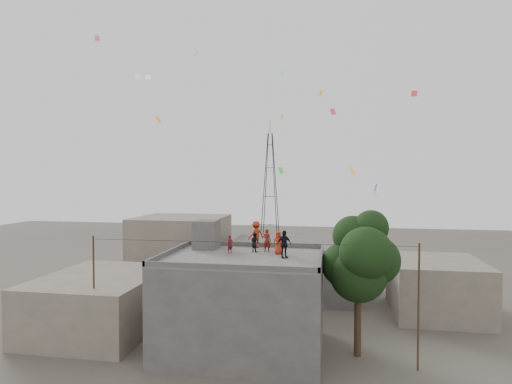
% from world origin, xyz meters
% --- Properties ---
extents(ground, '(140.00, 140.00, 0.00)m').
position_xyz_m(ground, '(0.00, 0.00, 0.00)').
color(ground, '#46423A').
rests_on(ground, ground).
extents(main_building, '(10.00, 8.00, 6.10)m').
position_xyz_m(main_building, '(0.00, 0.00, 3.05)').
color(main_building, '#474442').
rests_on(main_building, ground).
extents(parapet, '(10.00, 8.00, 0.30)m').
position_xyz_m(parapet, '(0.00, 0.00, 6.25)').
color(parapet, '#474442').
rests_on(parapet, main_building).
extents(stair_head_box, '(1.60, 1.80, 2.00)m').
position_xyz_m(stair_head_box, '(-3.20, 2.60, 7.10)').
color(stair_head_box, '#474442').
rests_on(stair_head_box, main_building).
extents(neighbor_west, '(8.00, 10.00, 4.00)m').
position_xyz_m(neighbor_west, '(-11.00, 2.00, 2.00)').
color(neighbor_west, '#686152').
rests_on(neighbor_west, ground).
extents(neighbor_north, '(12.00, 9.00, 5.00)m').
position_xyz_m(neighbor_north, '(2.00, 14.00, 2.50)').
color(neighbor_north, '#474442').
rests_on(neighbor_north, ground).
extents(neighbor_northwest, '(9.00, 8.00, 7.00)m').
position_xyz_m(neighbor_northwest, '(-10.00, 16.00, 3.50)').
color(neighbor_northwest, '#686152').
rests_on(neighbor_northwest, ground).
extents(neighbor_east, '(7.00, 8.00, 4.40)m').
position_xyz_m(neighbor_east, '(14.00, 10.00, 2.20)').
color(neighbor_east, '#686152').
rests_on(neighbor_east, ground).
extents(tree, '(4.90, 4.60, 9.10)m').
position_xyz_m(tree, '(7.37, 0.60, 6.10)').
color(tree, black).
rests_on(tree, ground).
extents(utility_line, '(20.12, 0.62, 7.40)m').
position_xyz_m(utility_line, '(0.50, -1.25, 3.83)').
color(utility_line, black).
rests_on(utility_line, ground).
extents(transmission_tower, '(2.97, 2.97, 20.01)m').
position_xyz_m(transmission_tower, '(-4.00, 40.00, 9.07)').
color(transmission_tower, black).
rests_on(transmission_tower, ground).
extents(person_red_adult, '(0.63, 0.48, 1.55)m').
position_xyz_m(person_red_adult, '(1.24, 1.96, 6.88)').
color(person_red_adult, maroon).
rests_on(person_red_adult, main_building).
extents(person_orange_child, '(0.81, 0.59, 1.52)m').
position_xyz_m(person_orange_child, '(2.12, 1.22, 6.86)').
color(person_orange_child, '#BC3315').
rests_on(person_orange_child, main_building).
extents(person_dark_child, '(0.79, 0.76, 1.29)m').
position_xyz_m(person_dark_child, '(0.43, 1.84, 6.74)').
color(person_dark_child, black).
rests_on(person_dark_child, main_building).
extents(person_dark_adult, '(1.08, 0.93, 1.74)m').
position_xyz_m(person_dark_adult, '(2.63, -0.06, 6.97)').
color(person_dark_adult, black).
rests_on(person_dark_adult, main_building).
extents(person_orange_adult, '(1.39, 1.37, 1.92)m').
position_xyz_m(person_orange_adult, '(0.24, 3.40, 7.06)').
color(person_orange_adult, '#A52C12').
rests_on(person_orange_adult, main_building).
extents(person_red_child, '(0.49, 0.52, 1.20)m').
position_xyz_m(person_red_child, '(-1.09, 0.99, 6.70)').
color(person_red_child, maroon).
rests_on(person_red_child, main_building).
extents(kites, '(23.74, 15.44, 11.20)m').
position_xyz_m(kites, '(-0.04, 6.66, 16.39)').
color(kites, orange).
rests_on(kites, ground).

